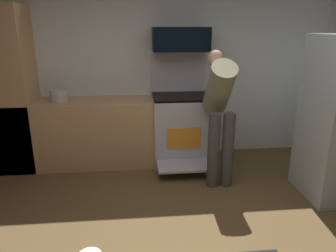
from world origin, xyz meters
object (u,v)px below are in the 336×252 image
Objects in this scene: microwave at (181,39)px; stock_pot at (59,95)px; oven_range at (181,126)px; person_cook at (219,107)px.

microwave is 1.76m from stock_pot.
stock_pot is at bearing 179.51° from oven_range.
oven_range is at bearing 119.53° from person_cook.
oven_range is at bearing -0.49° from stock_pot.
microwave is at bearing 116.32° from person_cook.
oven_range is 0.86m from person_cook.
oven_range is 2.06× the size of microwave.
oven_range is 1.68m from stock_pot.
person_cook is at bearing -60.47° from oven_range.
microwave is 0.47× the size of person_cook.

